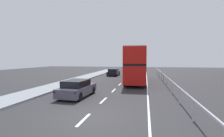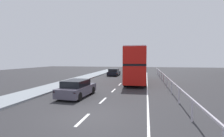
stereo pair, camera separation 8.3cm
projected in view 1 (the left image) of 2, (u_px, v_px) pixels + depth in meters
The scene contains 6 objects.
ground_plane at pixel (87, 117), 9.22m from camera, with size 74.47×120.00×0.10m, color #2A2A2D.
lane_paint_markings at pixel (135, 90), 17.22m from camera, with size 3.38×46.00×0.01m.
bridge_side_railing at pixel (169, 81), 16.97m from camera, with size 0.10×42.00×1.13m.
double_decker_bus_red at pixel (136, 64), 22.96m from camera, with size 2.68×11.17×4.47m.
hatchback_car_near at pixel (77, 89), 14.04m from camera, with size 2.04×4.23×1.38m.
sedan_car_ahead at pixel (114, 72), 31.92m from camera, with size 1.90×4.14×1.31m.
Camera 1 is at (3.03, -8.65, 3.04)m, focal length 27.76 mm.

